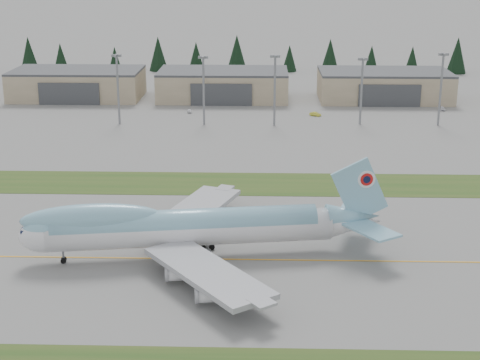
{
  "coord_description": "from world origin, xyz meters",
  "views": [
    {
      "loc": [
        -0.48,
        -122.88,
        53.95
      ],
      "look_at": [
        -4.86,
        22.75,
        8.0
      ],
      "focal_mm": 55.0,
      "sensor_mm": 36.0,
      "label": 1
    }
  ],
  "objects_px": {
    "hangar_right": "(384,85)",
    "service_vehicle_c": "(442,110)",
    "service_vehicle_b": "(315,116)",
    "hangar_center": "(223,84)",
    "boeing_747_freighter": "(187,227)",
    "service_vehicle_a": "(189,113)",
    "hangar_left": "(78,84)"
  },
  "relations": [
    {
      "from": "boeing_747_freighter",
      "to": "hangar_right",
      "type": "xyz_separation_m",
      "value": [
        58.86,
        148.9,
        -0.51
      ]
    },
    {
      "from": "hangar_left",
      "to": "service_vehicle_c",
      "type": "bearing_deg",
      "value": -7.96
    },
    {
      "from": "hangar_right",
      "to": "service_vehicle_c",
      "type": "bearing_deg",
      "value": -46.48
    },
    {
      "from": "boeing_747_freighter",
      "to": "hangar_left",
      "type": "relative_size",
      "value": 1.42
    },
    {
      "from": "service_vehicle_a",
      "to": "service_vehicle_b",
      "type": "height_order",
      "value": "service_vehicle_b"
    },
    {
      "from": "boeing_747_freighter",
      "to": "hangar_center",
      "type": "height_order",
      "value": "boeing_747_freighter"
    },
    {
      "from": "hangar_right",
      "to": "service_vehicle_b",
      "type": "bearing_deg",
      "value": -133.37
    },
    {
      "from": "hangar_center",
      "to": "service_vehicle_c",
      "type": "relative_size",
      "value": 11.74
    },
    {
      "from": "service_vehicle_c",
      "to": "hangar_left",
      "type": "bearing_deg",
      "value": 173.67
    },
    {
      "from": "hangar_left",
      "to": "service_vehicle_c",
      "type": "height_order",
      "value": "hangar_left"
    },
    {
      "from": "boeing_747_freighter",
      "to": "hangar_left",
      "type": "xyz_separation_m",
      "value": [
        -56.14,
        148.9,
        -0.51
      ]
    },
    {
      "from": "hangar_right",
      "to": "service_vehicle_a",
      "type": "height_order",
      "value": "hangar_right"
    },
    {
      "from": "boeing_747_freighter",
      "to": "service_vehicle_a",
      "type": "xyz_separation_m",
      "value": [
        -11.54,
        123.81,
        -5.9
      ]
    },
    {
      "from": "hangar_left",
      "to": "service_vehicle_c",
      "type": "distance_m",
      "value": 134.02
    },
    {
      "from": "service_vehicle_b",
      "to": "hangar_center",
      "type": "bearing_deg",
      "value": 81.87
    },
    {
      "from": "service_vehicle_a",
      "to": "service_vehicle_c",
      "type": "bearing_deg",
      "value": -3.8
    },
    {
      "from": "hangar_center",
      "to": "service_vehicle_c",
      "type": "xyz_separation_m",
      "value": [
        77.62,
        -18.55,
        -5.39
      ]
    },
    {
      "from": "hangar_center",
      "to": "hangar_right",
      "type": "xyz_separation_m",
      "value": [
        60.0,
        0.0,
        0.0
      ]
    },
    {
      "from": "hangar_center",
      "to": "service_vehicle_a",
      "type": "height_order",
      "value": "hangar_center"
    },
    {
      "from": "hangar_left",
      "to": "hangar_center",
      "type": "xyz_separation_m",
      "value": [
        55.0,
        0.0,
        0.0
      ]
    },
    {
      "from": "hangar_left",
      "to": "service_vehicle_b",
      "type": "height_order",
      "value": "hangar_left"
    },
    {
      "from": "boeing_747_freighter",
      "to": "hangar_center",
      "type": "xyz_separation_m",
      "value": [
        -1.14,
        148.9,
        -0.51
      ]
    },
    {
      "from": "hangar_left",
      "to": "hangar_center",
      "type": "bearing_deg",
      "value": 0.0
    },
    {
      "from": "hangar_center",
      "to": "service_vehicle_a",
      "type": "xyz_separation_m",
      "value": [
        -10.39,
        -25.09,
        -5.39
      ]
    },
    {
      "from": "boeing_747_freighter",
      "to": "service_vehicle_a",
      "type": "height_order",
      "value": "boeing_747_freighter"
    },
    {
      "from": "hangar_left",
      "to": "hangar_right",
      "type": "height_order",
      "value": "same"
    },
    {
      "from": "boeing_747_freighter",
      "to": "service_vehicle_c",
      "type": "height_order",
      "value": "boeing_747_freighter"
    },
    {
      "from": "hangar_left",
      "to": "service_vehicle_a",
      "type": "bearing_deg",
      "value": -29.36
    },
    {
      "from": "hangar_left",
      "to": "service_vehicle_a",
      "type": "xyz_separation_m",
      "value": [
        44.61,
        -25.09,
        -5.39
      ]
    },
    {
      "from": "boeing_747_freighter",
      "to": "hangar_right",
      "type": "bearing_deg",
      "value": 59.88
    },
    {
      "from": "boeing_747_freighter",
      "to": "hangar_center",
      "type": "bearing_deg",
      "value": 81.88
    },
    {
      "from": "service_vehicle_a",
      "to": "service_vehicle_b",
      "type": "relative_size",
      "value": 0.87
    }
  ]
}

